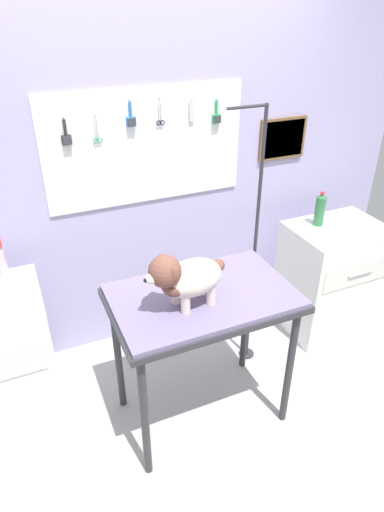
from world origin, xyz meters
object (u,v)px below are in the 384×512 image
object	(u,v)px
grooming_arm	(253,256)
grooming_table	(203,308)
dog	(185,278)
cabinet_right	(330,277)
shampoo_bottle	(1,262)
soda_bottle	(320,210)

from	to	relation	value
grooming_arm	grooming_table	bearing A→B (deg)	-146.75
dog	cabinet_right	xyz separation A→B (m)	(1.41, 0.48, -0.66)
grooming_table	shampoo_bottle	bearing A→B (deg)	146.24
grooming_arm	soda_bottle	world-z (taller)	grooming_arm
dog	grooming_arm	bearing A→B (deg)	31.75
cabinet_right	shampoo_bottle	world-z (taller)	shampoo_bottle
shampoo_bottle	soda_bottle	distance (m)	2.13
soda_bottle	shampoo_bottle	bearing A→B (deg)	176.65
shampoo_bottle	grooming_arm	bearing A→B (deg)	-11.80
dog	cabinet_right	size ratio (longest dim) A/B	0.53
cabinet_right	grooming_arm	bearing A→B (deg)	-173.81
grooming_table	dog	world-z (taller)	dog
grooming_arm	shampoo_bottle	distance (m)	1.52
cabinet_right	shampoo_bottle	distance (m)	2.32
grooming_table	dog	bearing A→B (deg)	-154.63
grooming_arm	dog	xyz separation A→B (m)	(-0.64, -0.40, 0.24)
cabinet_right	soda_bottle	world-z (taller)	soda_bottle
dog	shampoo_bottle	world-z (taller)	dog
dog	cabinet_right	bearing A→B (deg)	18.85
soda_bottle	grooming_table	bearing A→B (deg)	-155.81
shampoo_bottle	soda_bottle	xyz separation A→B (m)	(2.12, -0.12, -0.01)
grooming_arm	soda_bottle	xyz separation A→B (m)	(0.65, 0.18, 0.13)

